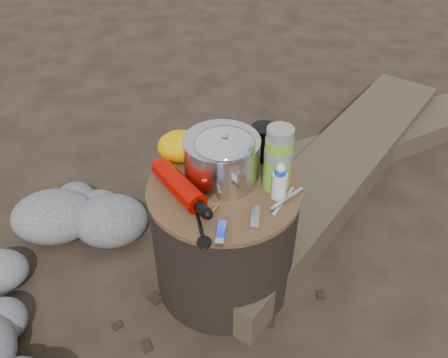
{
  "coord_description": "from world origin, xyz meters",
  "views": [
    {
      "loc": [
        -0.02,
        -1.11,
        1.39
      ],
      "look_at": [
        0.0,
        0.0,
        0.48
      ],
      "focal_mm": 37.3,
      "sensor_mm": 36.0,
      "label": 1
    }
  ],
  "objects_px": {
    "stump": "(224,237)",
    "thermos": "(278,159)",
    "log_main": "(336,172)",
    "camping_pot": "(225,160)",
    "fuel_bottle": "(179,186)",
    "travel_mug": "(263,142)"
  },
  "relations": [
    {
      "from": "camping_pot",
      "to": "log_main",
      "type": "bearing_deg",
      "value": 44.75
    },
    {
      "from": "stump",
      "to": "thermos",
      "type": "distance_m",
      "value": 0.37
    },
    {
      "from": "camping_pot",
      "to": "thermos",
      "type": "distance_m",
      "value": 0.16
    },
    {
      "from": "log_main",
      "to": "travel_mug",
      "type": "xyz_separation_m",
      "value": [
        -0.39,
        -0.38,
        0.43
      ]
    },
    {
      "from": "thermos",
      "to": "fuel_bottle",
      "type": "bearing_deg",
      "value": -173.56
    },
    {
      "from": "log_main",
      "to": "camping_pot",
      "type": "height_order",
      "value": "camping_pot"
    },
    {
      "from": "stump",
      "to": "travel_mug",
      "type": "relative_size",
      "value": 4.05
    },
    {
      "from": "fuel_bottle",
      "to": "travel_mug",
      "type": "distance_m",
      "value": 0.33
    },
    {
      "from": "log_main",
      "to": "fuel_bottle",
      "type": "bearing_deg",
      "value": -101.58
    },
    {
      "from": "fuel_bottle",
      "to": "travel_mug",
      "type": "xyz_separation_m",
      "value": [
        0.27,
        0.19,
        0.03
      ]
    },
    {
      "from": "log_main",
      "to": "camping_pot",
      "type": "xyz_separation_m",
      "value": [
        -0.52,
        -0.51,
        0.46
      ]
    },
    {
      "from": "log_main",
      "to": "thermos",
      "type": "relative_size",
      "value": 8.7
    },
    {
      "from": "stump",
      "to": "thermos",
      "type": "height_order",
      "value": "thermos"
    },
    {
      "from": "camping_pot",
      "to": "travel_mug",
      "type": "height_order",
      "value": "camping_pot"
    },
    {
      "from": "stump",
      "to": "log_main",
      "type": "xyz_separation_m",
      "value": [
        0.52,
        0.53,
        -0.15
      ]
    },
    {
      "from": "thermos",
      "to": "stump",
      "type": "bearing_deg",
      "value": -178.7
    },
    {
      "from": "travel_mug",
      "to": "stump",
      "type": "bearing_deg",
      "value": -130.58
    },
    {
      "from": "fuel_bottle",
      "to": "thermos",
      "type": "bearing_deg",
      "value": -27.67
    },
    {
      "from": "stump",
      "to": "travel_mug",
      "type": "xyz_separation_m",
      "value": [
        0.13,
        0.16,
        0.28
      ]
    },
    {
      "from": "log_main",
      "to": "travel_mug",
      "type": "relative_size",
      "value": 15.31
    },
    {
      "from": "fuel_bottle",
      "to": "log_main",
      "type": "bearing_deg",
      "value": 6.57
    },
    {
      "from": "camping_pot",
      "to": "travel_mug",
      "type": "xyz_separation_m",
      "value": [
        0.13,
        0.13,
        -0.03
      ]
    }
  ]
}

